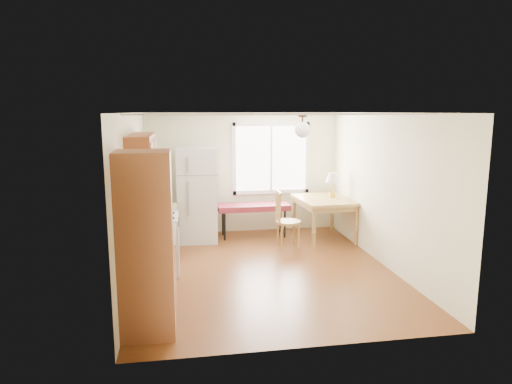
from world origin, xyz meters
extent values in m
cube|color=#4D250F|center=(0.00, 0.00, 0.00)|extent=(4.60, 5.60, 0.12)
cube|color=white|center=(0.00, 0.00, 2.50)|extent=(4.60, 5.60, 0.12)
cube|color=#EEEABE|center=(0.00, 2.50, 1.25)|extent=(4.60, 0.10, 2.50)
cube|color=#EEEABE|center=(0.00, -2.50, 1.25)|extent=(4.60, 0.10, 2.50)
cube|color=#EEEABE|center=(-2.00, 0.00, 1.25)|extent=(0.10, 5.60, 2.50)
cube|color=#EEEABE|center=(2.00, 0.00, 1.25)|extent=(0.10, 5.60, 2.50)
cube|color=brown|center=(-1.70, -1.85, 1.05)|extent=(0.60, 0.60, 2.10)
cube|color=brown|center=(-1.70, -0.85, 0.43)|extent=(0.60, 1.10, 0.86)
cube|color=tan|center=(-1.69, -0.85, 0.88)|extent=(0.62, 1.14, 0.04)
cube|color=silver|center=(-1.68, 0.20, 0.45)|extent=(0.65, 0.76, 0.90)
cube|color=brown|center=(-1.70, 0.95, 0.43)|extent=(0.60, 0.60, 0.86)
cube|color=brown|center=(-1.83, -0.15, 1.85)|extent=(0.33, 1.60, 0.70)
cube|color=white|center=(0.60, 2.48, 1.55)|extent=(1.50, 0.02, 1.35)
cylinder|color=#2F1D15|center=(0.70, 0.40, 2.46)|extent=(0.14, 0.14, 0.06)
cylinder|color=#2F1D15|center=(0.70, 0.40, 2.36)|extent=(0.03, 0.03, 0.16)
sphere|color=white|center=(0.70, 0.40, 2.22)|extent=(0.26, 0.26, 0.26)
cube|color=silver|center=(-0.97, 1.92, 0.92)|extent=(0.81, 0.81, 1.84)
cube|color=gray|center=(-0.97, 1.54, 1.35)|extent=(0.76, 0.02, 0.02)
cube|color=gray|center=(-1.16, 1.52, 1.10)|extent=(0.03, 0.03, 1.10)
cube|color=maroon|center=(0.15, 2.02, 0.61)|extent=(1.46, 0.55, 0.11)
cylinder|color=black|center=(-0.46, 1.82, 0.28)|extent=(0.04, 0.04, 0.56)
cylinder|color=black|center=(0.76, 1.82, 0.28)|extent=(0.04, 0.04, 0.56)
cylinder|color=black|center=(-0.46, 2.22, 0.28)|extent=(0.04, 0.04, 0.56)
cylinder|color=black|center=(0.76, 2.22, 0.28)|extent=(0.04, 0.04, 0.56)
cube|color=olive|center=(1.50, 1.60, 0.80)|extent=(1.08, 1.39, 0.06)
cube|color=olive|center=(1.50, 1.60, 0.72)|extent=(0.97, 1.28, 0.10)
cylinder|color=olive|center=(1.11, 0.98, 0.38)|extent=(0.07, 0.07, 0.77)
cylinder|color=olive|center=(1.96, 1.04, 0.38)|extent=(0.07, 0.07, 0.77)
cylinder|color=olive|center=(1.04, 2.16, 0.38)|extent=(0.07, 0.07, 0.77)
cylinder|color=olive|center=(1.89, 2.22, 0.38)|extent=(0.07, 0.07, 0.77)
cylinder|color=olive|center=(0.67, 1.16, 0.48)|extent=(0.47, 0.47, 0.05)
cylinder|color=olive|center=(0.51, 1.00, 0.24)|extent=(0.04, 0.04, 0.48)
cylinder|color=olive|center=(0.83, 1.00, 0.24)|extent=(0.04, 0.04, 0.48)
cylinder|color=olive|center=(0.50, 1.32, 0.24)|extent=(0.04, 0.04, 0.48)
cylinder|color=olive|center=(0.83, 1.32, 0.24)|extent=(0.04, 0.04, 0.48)
cylinder|color=gold|center=(1.69, 1.67, 0.89)|extent=(0.13, 0.13, 0.11)
cylinder|color=gold|center=(1.69, 1.67, 1.04)|extent=(0.02, 0.02, 0.19)
cone|color=silver|center=(1.69, 1.67, 1.23)|extent=(0.29, 0.29, 0.19)
cube|color=black|center=(-1.72, -1.01, 0.94)|extent=(0.20, 0.24, 0.08)
cube|color=black|center=(-1.72, -1.10, 1.12)|extent=(0.19, 0.08, 0.28)
cylinder|color=black|center=(-1.72, -0.96, 1.04)|extent=(0.14, 0.14, 0.12)
cylinder|color=red|center=(-1.74, -0.75, 0.98)|extent=(0.12, 0.12, 0.17)
sphere|color=red|center=(-1.74, -0.75, 1.10)|extent=(0.06, 0.06, 0.06)
camera|label=1|loc=(-1.30, -6.91, 2.52)|focal=32.00mm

